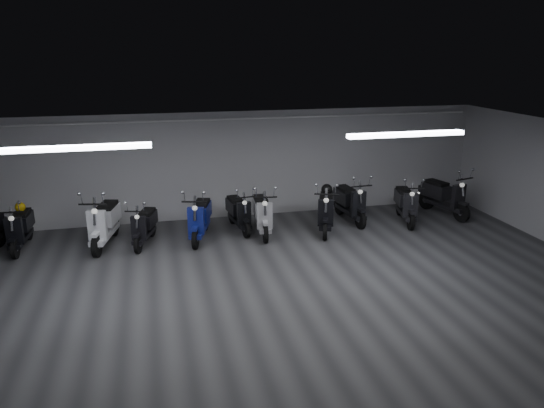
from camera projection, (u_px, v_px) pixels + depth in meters
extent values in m
cube|color=#373739|center=(267.00, 304.00, 9.03)|extent=(14.00, 10.00, 0.01)
cube|color=gray|center=(266.00, 147.00, 8.20)|extent=(14.00, 10.00, 0.01)
cube|color=#AAAAAC|center=(224.00, 166.00, 13.27)|extent=(14.00, 0.01, 2.80)
cube|color=white|center=(78.00, 148.00, 8.48)|extent=(2.40, 0.18, 0.08)
cube|color=white|center=(406.00, 134.00, 9.82)|extent=(2.40, 0.18, 0.08)
cylinder|color=white|center=(223.00, 119.00, 12.83)|extent=(13.60, 0.05, 0.05)
sphere|color=black|center=(327.00, 189.00, 12.57)|extent=(0.28, 0.28, 0.28)
sphere|color=#CA9D0B|center=(20.00, 207.00, 11.45)|extent=(0.23, 0.23, 0.23)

